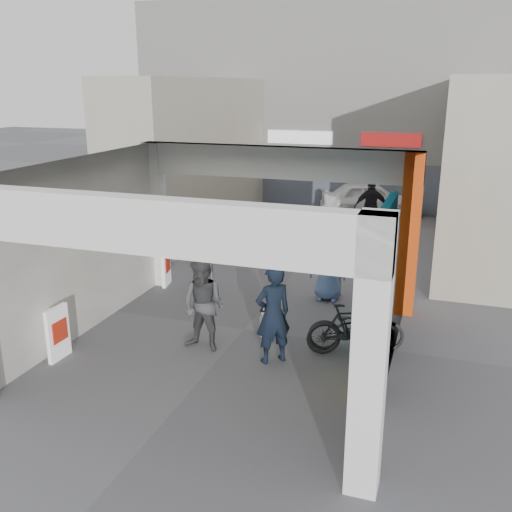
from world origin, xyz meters
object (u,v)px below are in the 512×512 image
(border_collie, at_px, (266,322))
(man_with_dog, at_px, (273,314))
(man_elderly, at_px, (328,265))
(bicycle_front, at_px, (356,327))
(cafe_set, at_px, (246,248))
(produce_stand, at_px, (240,235))
(bicycle_rear, at_px, (351,329))
(man_crates, at_px, (371,208))
(man_back_turned, at_px, (204,305))
(white_van, at_px, (371,198))

(border_collie, relative_size, man_with_dog, 0.36)
(man_elderly, bearing_deg, bicycle_front, -70.14)
(cafe_set, xyz_separation_m, border_collie, (2.15, -4.85, -0.02))
(produce_stand, xyz_separation_m, bicycle_front, (4.62, -6.26, 0.19))
(bicycle_rear, bearing_deg, cafe_set, 14.06)
(bicycle_front, bearing_deg, bicycle_rear, 138.57)
(cafe_set, height_order, man_with_dog, man_with_dog)
(border_collie, height_order, man_elderly, man_elderly)
(produce_stand, bearing_deg, man_crates, 22.28)
(cafe_set, bearing_deg, man_elderly, -41.24)
(man_with_dog, relative_size, man_elderly, 1.09)
(produce_stand, height_order, border_collie, produce_stand)
(man_crates, bearing_deg, produce_stand, 16.15)
(man_back_turned, height_order, man_elderly, man_back_turned)
(man_with_dog, distance_m, man_crates, 9.48)
(man_back_turned, bearing_deg, white_van, 90.48)
(produce_stand, relative_size, man_elderly, 0.64)
(border_collie, xyz_separation_m, man_elderly, (0.76, 2.30, 0.58))
(cafe_set, relative_size, man_back_turned, 0.75)
(bicycle_front, distance_m, bicycle_rear, 0.17)
(man_with_dog, bearing_deg, man_elderly, -136.84)
(cafe_set, relative_size, bicycle_rear, 0.81)
(border_collie, relative_size, bicycle_front, 0.37)
(cafe_set, xyz_separation_m, produce_stand, (-0.66, 1.26, -0.00))
(man_elderly, xyz_separation_m, bicycle_front, (1.05, -2.44, -0.37))
(cafe_set, relative_size, man_elderly, 0.79)
(cafe_set, distance_m, white_van, 7.21)
(man_crates, bearing_deg, bicycle_rear, 79.92)
(produce_stand, distance_m, man_with_dog, 7.91)
(border_collie, height_order, man_with_dog, man_with_dog)
(cafe_set, xyz_separation_m, man_crates, (3.03, 3.55, 0.66))
(border_collie, xyz_separation_m, man_with_dog, (0.47, -1.06, 0.65))
(man_crates, bearing_deg, bicycle_front, 80.50)
(border_collie, height_order, bicycle_front, bicycle_front)
(man_with_dog, bearing_deg, white_van, -131.81)
(produce_stand, bearing_deg, bicycle_rear, -64.18)
(bicycle_rear, distance_m, white_van, 11.93)
(man_crates, xyz_separation_m, bicycle_rear, (0.85, -8.70, -0.45))
(cafe_set, relative_size, white_van, 0.35)
(man_with_dog, bearing_deg, border_collie, -108.04)
(man_crates, bearing_deg, cafe_set, 33.82)
(man_elderly, height_order, bicycle_front, man_elderly)
(border_collie, bearing_deg, produce_stand, 102.51)
(produce_stand, xyz_separation_m, man_with_dog, (3.28, -7.18, 0.63))
(man_back_turned, xyz_separation_m, man_crates, (1.78, 9.41, 0.07))
(man_with_dog, bearing_deg, man_crates, -134.39)
(border_collie, relative_size, white_van, 0.17)
(man_with_dog, height_order, man_crates, man_crates)
(man_crates, height_order, bicycle_rear, man_crates)
(border_collie, distance_m, man_crates, 8.48)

